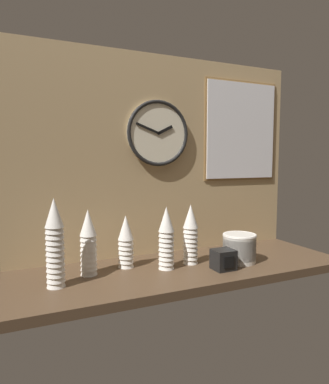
{
  "coord_description": "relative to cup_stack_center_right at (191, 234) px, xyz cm",
  "views": [
    {
      "loc": [
        -73.46,
        -142.54,
        50.55
      ],
      "look_at": [
        -7.94,
        4.0,
        35.37
      ],
      "focal_mm": 32.0,
      "sensor_mm": 36.0,
      "label": 1
    }
  ],
  "objects": [
    {
      "name": "ground_plane",
      "position": [
        -4.82,
        -1.53,
        -16.59
      ],
      "size": [
        160.0,
        56.0,
        4.0
      ],
      "primitive_type": "cube",
      "color": "#4C3826"
    },
    {
      "name": "wall_tiled_back",
      "position": [
        -4.82,
        24.97,
        37.91
      ],
      "size": [
        160.0,
        3.0,
        105.0
      ],
      "color": "tan",
      "rests_on": "ground_plane"
    },
    {
      "name": "cup_stack_center_right",
      "position": [
        0.0,
        0.0,
        0.0
      ],
      "size": [
        7.36,
        7.36,
        29.18
      ],
      "color": "white",
      "rests_on": "ground_plane"
    },
    {
      "name": "cup_stack_left",
      "position": [
        -48.82,
        3.4,
        0.0
      ],
      "size": [
        7.36,
        7.36,
        29.18
      ],
      "color": "white",
      "rests_on": "ground_plane"
    },
    {
      "name": "cup_stack_far_left",
      "position": [
        -63.79,
        -5.69,
        3.28
      ],
      "size": [
        7.36,
        7.36,
        35.75
      ],
      "color": "white",
      "rests_on": "ground_plane"
    },
    {
      "name": "cup_stack_center",
      "position": [
        -14.2,
        -2.84,
        0.0
      ],
      "size": [
        7.36,
        7.36,
        29.18
      ],
      "color": "white",
      "rests_on": "ground_plane"
    },
    {
      "name": "cup_stack_center_left",
      "position": [
        -30.56,
        7.18,
        -2.19
      ],
      "size": [
        7.36,
        7.36,
        24.8
      ],
      "color": "white",
      "rests_on": "ground_plane"
    },
    {
      "name": "bowl_stack_right",
      "position": [
        23.15,
        -7.94,
        -7.2
      ],
      "size": [
        16.6,
        16.6,
        14.16
      ],
      "color": "beige",
      "rests_on": "ground_plane"
    },
    {
      "name": "wall_clock",
      "position": [
        -7.69,
        21.93,
        49.73
      ],
      "size": [
        34.35,
        2.7,
        34.35
      ],
      "color": "beige"
    },
    {
      "name": "menu_board",
      "position": [
        45.67,
        22.82,
        52.81
      ],
      "size": [
        49.16,
        1.32,
        57.64
      ],
      "color": "olive"
    },
    {
      "name": "napkin_dispenser",
      "position": [
        9.41,
        -14.59,
        -9.93
      ],
      "size": [
        9.64,
        9.23,
        9.33
      ],
      "color": "black",
      "rests_on": "ground_plane"
    }
  ]
}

